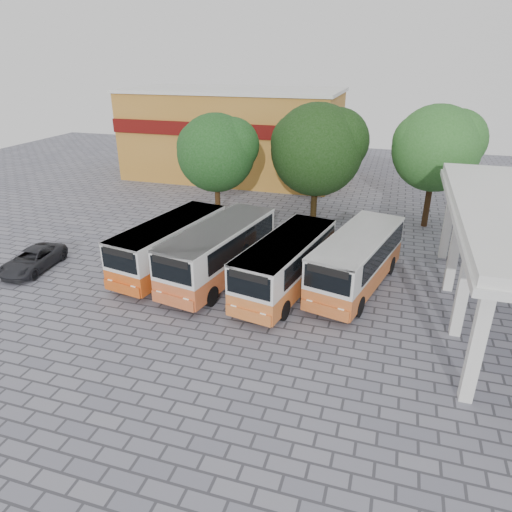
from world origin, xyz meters
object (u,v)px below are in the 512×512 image
(bus_far_left, at_px, (170,243))
(parked_car, at_px, (33,260))
(bus_centre_left, at_px, (219,250))
(bus_centre_right, at_px, (286,262))
(bus_far_right, at_px, (357,258))

(bus_far_left, relative_size, parked_car, 1.93)
(bus_centre_left, bearing_deg, bus_centre_right, 5.09)
(bus_far_right, bearing_deg, bus_far_left, -161.58)
(bus_far_left, height_order, bus_far_right, bus_far_right)
(bus_centre_right, bearing_deg, bus_far_right, 33.95)
(bus_centre_right, relative_size, parked_car, 1.93)
(bus_far_left, distance_m, bus_centre_right, 6.77)
(bus_centre_right, height_order, parked_car, bus_centre_right)
(bus_centre_left, xyz_separation_m, parked_car, (-10.55, -2.01, -1.14))
(bus_far_left, distance_m, bus_centre_left, 3.02)
(bus_far_left, bearing_deg, bus_far_right, 15.13)
(bus_centre_left, height_order, bus_far_right, bus_centre_left)
(bus_far_right, bearing_deg, parked_car, -156.39)
(bus_centre_right, bearing_deg, parked_car, -162.58)
(bus_far_left, xyz_separation_m, bus_centre_right, (6.74, -0.60, -0.00))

